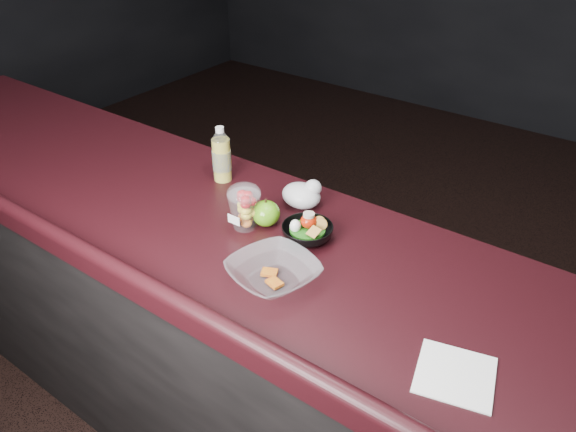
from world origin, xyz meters
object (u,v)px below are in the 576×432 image
object	(u,v)px
takeout_bowl	(273,273)
snack_bowl	(307,231)
lemonade_bottle	(222,158)
fruit_cup	(244,206)
green_apple	(266,213)

from	to	relation	value
takeout_bowl	snack_bowl	bearing A→B (deg)	100.12
lemonade_bottle	takeout_bowl	distance (m)	0.58
snack_bowl	takeout_bowl	size ratio (longest dim) A/B	0.61
fruit_cup	green_apple	world-z (taller)	fruit_cup
green_apple	fruit_cup	bearing A→B (deg)	-133.22
green_apple	takeout_bowl	distance (m)	0.27
green_apple	takeout_bowl	world-z (taller)	green_apple
green_apple	lemonade_bottle	bearing A→B (deg)	155.39
lemonade_bottle	snack_bowl	xyz separation A→B (m)	(0.43, -0.12, -0.05)
lemonade_bottle	snack_bowl	size ratio (longest dim) A/B	1.14
lemonade_bottle	green_apple	size ratio (longest dim) A/B	2.19
lemonade_bottle	takeout_bowl	size ratio (longest dim) A/B	0.70
lemonade_bottle	green_apple	distance (m)	0.32
takeout_bowl	fruit_cup	bearing A→B (deg)	145.33
fruit_cup	snack_bowl	size ratio (longest dim) A/B	0.84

